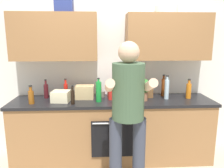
% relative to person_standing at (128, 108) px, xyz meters
% --- Properties ---
extents(ground_plane, '(12.00, 12.00, 0.00)m').
position_rel_person_standing_xyz_m(ground_plane, '(-0.12, 0.79, -1.02)').
color(ground_plane, '#B2A893').
extents(back_wall_unit, '(4.00, 0.38, 2.50)m').
position_rel_person_standing_xyz_m(back_wall_unit, '(-0.12, 1.06, 0.48)').
color(back_wall_unit, silver).
rests_on(back_wall_unit, ground).
extents(counter, '(2.84, 0.67, 0.90)m').
position_rel_person_standing_xyz_m(counter, '(-0.12, 0.79, -0.57)').
color(counter, olive).
rests_on(counter, ground).
extents(person_standing, '(0.49, 0.45, 1.73)m').
position_rel_person_standing_xyz_m(person_standing, '(0.00, 0.00, 0.00)').
color(person_standing, '#383D4C').
rests_on(person_standing, ground).
extents(bottle_wine, '(0.07, 0.07, 0.28)m').
position_rel_person_standing_xyz_m(bottle_wine, '(-1.08, 0.95, -0.01)').
color(bottle_wine, '#471419').
rests_on(bottle_wine, counter).
extents(bottle_soda, '(0.08, 0.08, 0.33)m').
position_rel_person_standing_xyz_m(bottle_soda, '(-0.31, 0.71, 0.02)').
color(bottle_soda, '#198C33').
rests_on(bottle_soda, counter).
extents(bottle_hotsauce, '(0.06, 0.06, 0.28)m').
position_rel_person_standing_xyz_m(bottle_hotsauce, '(-0.79, 0.96, -0.01)').
color(bottle_hotsauce, red).
rests_on(bottle_hotsauce, counter).
extents(bottle_soy, '(0.05, 0.05, 0.25)m').
position_rel_person_standing_xyz_m(bottle_soy, '(-0.66, 0.61, -0.02)').
color(bottle_soy, black).
rests_on(bottle_soy, counter).
extents(bottle_vinegar, '(0.06, 0.06, 0.32)m').
position_rel_person_standing_xyz_m(bottle_vinegar, '(0.66, 0.97, 0.02)').
color(bottle_vinegar, brown).
rests_on(bottle_vinegar, counter).
extents(bottle_syrup, '(0.07, 0.07, 0.25)m').
position_rel_person_standing_xyz_m(bottle_syrup, '(-1.21, 0.66, -0.02)').
color(bottle_syrup, '#8C4C14').
rests_on(bottle_syrup, counter).
extents(bottle_juice, '(0.07, 0.07, 0.28)m').
position_rel_person_standing_xyz_m(bottle_juice, '(0.99, 0.82, -0.01)').
color(bottle_juice, orange).
rests_on(bottle_juice, counter).
extents(bottle_water, '(0.06, 0.06, 0.34)m').
position_rel_person_standing_xyz_m(bottle_water, '(0.66, 0.80, 0.02)').
color(bottle_water, silver).
rests_on(bottle_water, counter).
extents(cup_ceramic, '(0.09, 0.09, 0.08)m').
position_rel_person_standing_xyz_m(cup_ceramic, '(0.18, 0.89, -0.08)').
color(cup_ceramic, '#BF4C47').
rests_on(cup_ceramic, counter).
extents(cup_coffee, '(0.09, 0.09, 0.08)m').
position_rel_person_standing_xyz_m(cup_coffee, '(-0.08, 0.62, -0.08)').
color(cup_coffee, white).
rests_on(cup_coffee, counter).
extents(cup_stoneware, '(0.08, 0.08, 0.09)m').
position_rel_person_standing_xyz_m(cup_stoneware, '(-0.26, 0.96, -0.08)').
color(cup_stoneware, slate).
rests_on(cup_stoneware, counter).
extents(knife_block, '(0.10, 0.14, 0.26)m').
position_rel_person_standing_xyz_m(knife_block, '(0.43, 0.92, -0.02)').
color(knife_block, brown).
rests_on(knife_block, counter).
extents(potted_herb, '(0.20, 0.20, 0.31)m').
position_rel_person_standing_xyz_m(potted_herb, '(0.31, 0.74, 0.06)').
color(potted_herb, '#9E6647').
rests_on(potted_herb, counter).
extents(grocery_bag_crisps, '(0.24, 0.17, 0.23)m').
position_rel_person_standing_xyz_m(grocery_bag_crisps, '(-0.07, 0.86, -0.01)').
color(grocery_bag_crisps, red).
rests_on(grocery_bag_crisps, counter).
extents(grocery_bag_rice, '(0.26, 0.25, 0.15)m').
position_rel_person_standing_xyz_m(grocery_bag_rice, '(-0.83, 0.75, -0.05)').
color(grocery_bag_rice, beige).
rests_on(grocery_bag_rice, counter).
extents(grocery_bag_bread, '(0.27, 0.22, 0.19)m').
position_rel_person_standing_xyz_m(grocery_bag_bread, '(-0.51, 0.90, -0.03)').
color(grocery_bag_bread, tan).
rests_on(grocery_bag_bread, counter).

